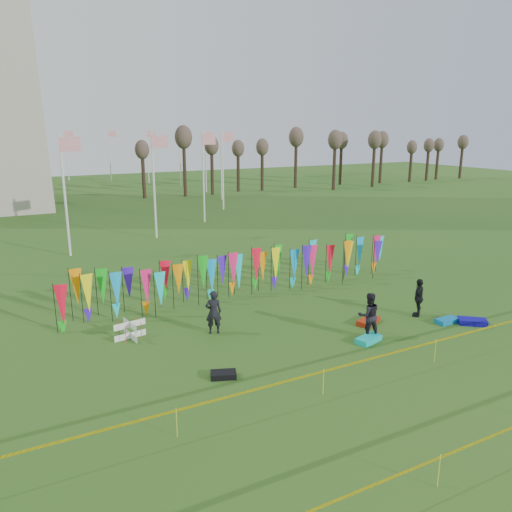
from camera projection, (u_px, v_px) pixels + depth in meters
name	position (u px, v px, depth m)	size (l,w,h in m)	color
ground	(344.00, 360.00, 18.46)	(160.00, 160.00, 0.00)	#245116
banner_row	(251.00, 269.00, 25.21)	(18.64, 0.64, 2.28)	black
caution_tape_near	(370.00, 360.00, 16.74)	(26.00, 0.02, 0.90)	yellow
caution_tape_far	(494.00, 436.00, 12.62)	(26.00, 0.02, 0.90)	yellow
tree_line	(337.00, 143.00, 68.99)	(53.92, 1.92, 7.84)	#36241B
box_kite	(130.00, 330.00, 20.22)	(0.69, 0.69, 0.76)	red
person_left	(213.00, 312.00, 20.66)	(0.68, 0.49, 1.86)	black
person_mid	(369.00, 315.00, 20.25)	(0.93, 0.57, 1.91)	black
person_right	(419.00, 298.00, 22.55)	(1.04, 0.59, 1.77)	black
kite_bag_turquoise	(369.00, 339.00, 20.00)	(1.12, 0.56, 0.22)	#0DC7C1
kite_bag_blue	(472.00, 322.00, 21.78)	(1.17, 0.61, 0.24)	#0F099B
kite_bag_red	(368.00, 321.00, 21.87)	(1.21, 0.55, 0.22)	#B6240C
kite_bag_black	(223.00, 375.00, 17.16)	(0.88, 0.51, 0.20)	black
kite_bag_teal	(447.00, 321.00, 21.95)	(1.07, 0.51, 0.20)	#0C70B2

